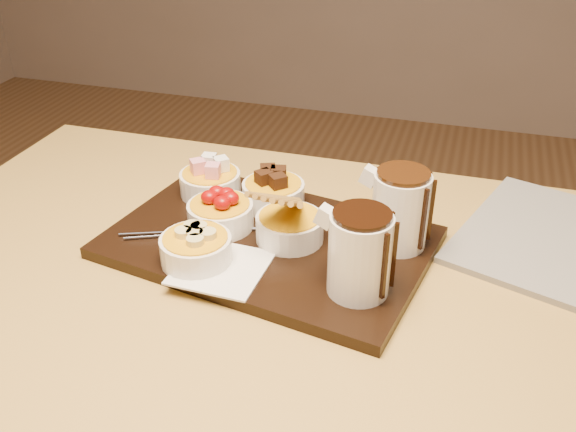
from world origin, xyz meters
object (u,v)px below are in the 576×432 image
(pitcher_milk_chocolate, at_px, (400,211))
(dining_table, at_px, (275,334))
(pitcher_dark_chocolate, at_px, (360,255))
(serving_board, at_px, (269,242))
(bowl_strawberries, at_px, (220,215))

(pitcher_milk_chocolate, bearing_deg, dining_table, -133.19)
(dining_table, height_order, pitcher_dark_chocolate, pitcher_dark_chocolate)
(serving_board, distance_m, pitcher_dark_chocolate, 0.19)
(bowl_strawberries, bearing_deg, pitcher_milk_chocolate, 6.19)
(bowl_strawberries, bearing_deg, serving_board, -6.62)
(serving_board, xyz_separation_m, bowl_strawberries, (-0.08, 0.01, 0.03))
(serving_board, bearing_deg, dining_table, -55.88)
(serving_board, bearing_deg, pitcher_dark_chocolate, -19.98)
(serving_board, relative_size, bowl_strawberries, 4.60)
(pitcher_dark_chocolate, xyz_separation_m, pitcher_milk_chocolate, (0.03, 0.13, 0.00))
(serving_board, bearing_deg, bowl_strawberries, -176.42)
(pitcher_dark_chocolate, bearing_deg, dining_table, -176.34)
(dining_table, distance_m, pitcher_milk_chocolate, 0.26)
(serving_board, relative_size, pitcher_dark_chocolate, 4.13)
(pitcher_milk_chocolate, bearing_deg, pitcher_dark_chocolate, -94.40)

